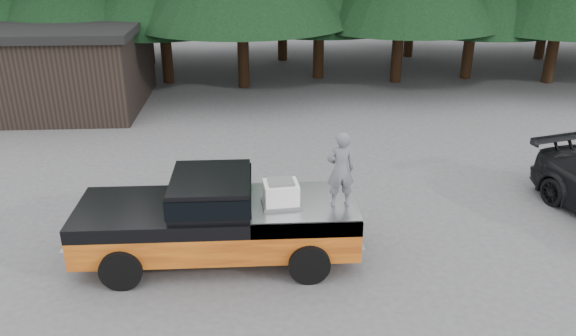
{
  "coord_description": "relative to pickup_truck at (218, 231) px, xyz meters",
  "views": [
    {
      "loc": [
        -0.45,
        -10.25,
        6.58
      ],
      "look_at": [
        0.14,
        0.0,
        2.18
      ],
      "focal_mm": 35.0,
      "sensor_mm": 36.0,
      "label": 1
    }
  ],
  "objects": [
    {
      "name": "ground",
      "position": [
        1.33,
        -0.23,
        -0.67
      ],
      "size": [
        120.0,
        120.0,
        0.0
      ],
      "primitive_type": "plane",
      "color": "#48484A",
      "rests_on": "ground"
    },
    {
      "name": "pickup_truck",
      "position": [
        0.0,
        0.0,
        0.0
      ],
      "size": [
        6.0,
        2.04,
        1.33
      ],
      "primitive_type": null,
      "color": "orange",
      "rests_on": "ground"
    },
    {
      "name": "truck_cab",
      "position": [
        -0.1,
        0.0,
        0.96
      ],
      "size": [
        1.66,
        1.9,
        0.59
      ],
      "primitive_type": "cube",
      "color": "black",
      "rests_on": "pickup_truck"
    },
    {
      "name": "air_compressor",
      "position": [
        1.33,
        -0.16,
        0.9
      ],
      "size": [
        0.75,
        0.64,
        0.47
      ],
      "primitive_type": "cube",
      "rotation": [
        0.0,
        0.0,
        0.1
      ],
      "color": "white",
      "rests_on": "pickup_truck"
    },
    {
      "name": "man_on_bed",
      "position": [
        2.52,
        -0.25,
        1.46
      ],
      "size": [
        0.61,
        0.43,
        1.59
      ],
      "primitive_type": "imported",
      "rotation": [
        0.0,
        0.0,
        3.23
      ],
      "color": "#58585F",
      "rests_on": "pickup_truck"
    },
    {
      "name": "utility_building",
      "position": [
        -7.67,
        11.77,
        1.0
      ],
      "size": [
        8.4,
        6.4,
        3.3
      ],
      "color": "black",
      "rests_on": "ground"
    }
  ]
}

